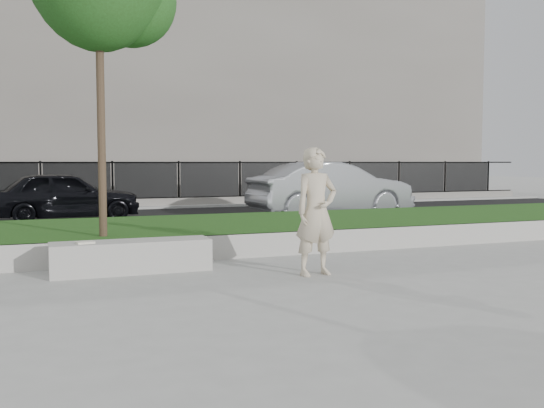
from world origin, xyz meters
name	(u,v)px	position (x,y,z in m)	size (l,w,h in m)	color
ground	(253,269)	(0.00, 0.00, 0.00)	(90.00, 90.00, 0.00)	gray
grass_bank	(201,234)	(0.00, 3.00, 0.20)	(34.00, 4.00, 0.40)	black
grass_kerb	(232,247)	(0.00, 1.04, 0.20)	(34.00, 0.08, 0.40)	#A4A199
street	(150,218)	(0.00, 8.50, 0.02)	(34.00, 7.00, 0.04)	black
far_pavement	(127,206)	(0.00, 13.00, 0.06)	(34.00, 3.00, 0.12)	gray
iron_fence	(131,193)	(0.00, 12.00, 0.54)	(32.00, 0.30, 1.50)	slate
building_facade	(103,86)	(0.00, 20.00, 5.00)	(34.00, 10.00, 10.00)	#69625C
stone_bench	(132,257)	(-1.71, 0.40, 0.23)	(2.25, 0.56, 0.46)	#A4A199
man	(316,212)	(0.67, -0.75, 0.90)	(0.65, 0.43, 1.79)	beige
book	(85,243)	(-2.36, 0.33, 0.47)	(0.24, 0.17, 0.03)	silver
car_dark	(65,196)	(-2.26, 8.51, 0.70)	(1.56, 3.87, 1.32)	black
car_silver	(331,189)	(4.92, 7.13, 0.81)	(1.64, 4.69, 1.55)	gray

